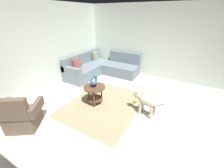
{
  "coord_description": "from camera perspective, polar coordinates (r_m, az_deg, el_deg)",
  "views": [
    {
      "loc": [
        -2.7,
        -1.19,
        2.35
      ],
      "look_at": [
        0.45,
        0.6,
        0.55
      ],
      "focal_mm": 22.95,
      "sensor_mm": 36.0,
      "label": 1
    }
  ],
  "objects": [
    {
      "name": "dog_toy_ball",
      "position": [
        4.24,
        9.24,
        -6.8
      ],
      "size": [
        0.11,
        0.11,
        0.11
      ],
      "primitive_type": "sphere",
      "color": "orange",
      "rests_on": "ground_plane"
    },
    {
      "name": "torus_sculpture",
      "position": [
        3.88,
        -7.27,
        1.23
      ],
      "size": [
        0.28,
        0.08,
        0.33
      ],
      "color": "black",
      "rests_on": "side_table"
    },
    {
      "name": "side_table",
      "position": [
        4.02,
        -7.03,
        -2.57
      ],
      "size": [
        0.6,
        0.6,
        0.54
      ],
      "color": "brown",
      "rests_on": "ground_plane"
    },
    {
      "name": "dog",
      "position": [
        3.68,
        13.41,
        -6.84
      ],
      "size": [
        0.32,
        0.84,
        0.63
      ],
      "rotation": [
        0.0,
        0.0,
        6.08
      ],
      "color": "beige",
      "rests_on": "ground_plane"
    },
    {
      "name": "ground_plane",
      "position": [
        3.8,
        4.64,
        -12.81
      ],
      "size": [
        6.0,
        6.0,
        0.1
      ],
      "primitive_type": "cube",
      "color": "beige"
    },
    {
      "name": "sectional_couch",
      "position": [
        6.04,
        -4.58,
        6.41
      ],
      "size": [
        2.2,
        2.25,
        0.88
      ],
      "color": "slate",
      "rests_on": "ground_plane"
    },
    {
      "name": "wall_back",
      "position": [
        5.03,
        -27.31,
        12.12
      ],
      "size": [
        6.0,
        0.12,
        2.7
      ],
      "primitive_type": "cube",
      "color": "silver",
      "rests_on": "ground_plane"
    },
    {
      "name": "wall_right",
      "position": [
        5.85,
        18.07,
        15.36
      ],
      "size": [
        0.12,
        6.0,
        2.7
      ],
      "primitive_type": "cube",
      "color": "silver",
      "rests_on": "ground_plane"
    },
    {
      "name": "area_rug",
      "position": [
        4.15,
        -3.28,
        -8.07
      ],
      "size": [
        2.3,
        1.9,
        0.01
      ],
      "primitive_type": "cube",
      "color": "tan",
      "rests_on": "ground_plane"
    },
    {
      "name": "dog_bed_mat",
      "position": [
        5.37,
        12.99,
        0.29
      ],
      "size": [
        0.8,
        0.6,
        0.09
      ],
      "primitive_type": "cube",
      "color": "beige",
      "rests_on": "ground_plane"
    },
    {
      "name": "armchair",
      "position": [
        3.79,
        -32.4,
        -10.72
      ],
      "size": [
        0.95,
        1.0,
        0.88
      ],
      "rotation": [
        0.0,
        0.0,
        -0.97
      ],
      "color": "brown",
      "rests_on": "ground_plane"
    }
  ]
}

